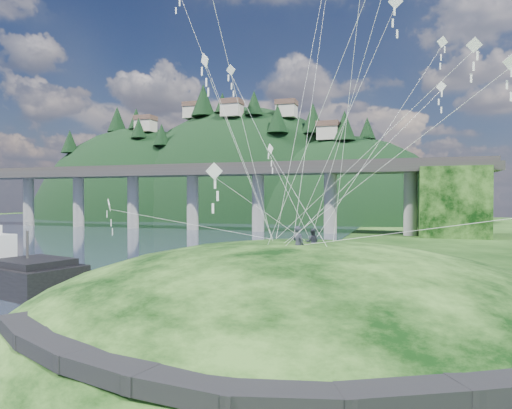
% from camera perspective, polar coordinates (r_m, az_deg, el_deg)
% --- Properties ---
extents(ground, '(320.00, 320.00, 0.00)m').
position_cam_1_polar(ground, '(27.70, -12.22, -14.80)').
color(ground, black).
rests_on(ground, ground).
extents(grass_hill, '(36.00, 32.00, 13.00)m').
position_cam_1_polar(grass_hill, '(27.13, 5.70, -18.45)').
color(grass_hill, black).
rests_on(grass_hill, ground).
extents(footpath, '(22.29, 5.84, 0.83)m').
position_cam_1_polar(footpath, '(15.54, -6.33, -19.53)').
color(footpath, black).
rests_on(footpath, ground).
extents(bridge, '(160.00, 11.00, 15.00)m').
position_cam_1_polar(bridge, '(101.29, -5.10, 2.22)').
color(bridge, '#2D2B2B').
rests_on(bridge, ground).
extents(far_ridge, '(153.00, 70.00, 94.50)m').
position_cam_1_polar(far_ridge, '(156.70, -3.32, -4.48)').
color(far_ridge, black).
rests_on(far_ridge, ground).
extents(wooden_dock, '(16.15, 3.30, 1.15)m').
position_cam_1_polar(wooden_dock, '(37.46, -17.38, -9.86)').
color(wooden_dock, '#322614').
rests_on(wooden_dock, ground).
extents(kite_flyers, '(1.34, 1.91, 1.95)m').
position_cam_1_polar(kite_flyers, '(24.96, 6.17, -2.87)').
color(kite_flyers, '#262833').
rests_on(kite_flyers, ground).
extents(kite_swarm, '(20.87, 16.47, 21.02)m').
position_cam_1_polar(kite_swarm, '(27.17, 7.87, 22.46)').
color(kite_swarm, silver).
rests_on(kite_swarm, ground).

